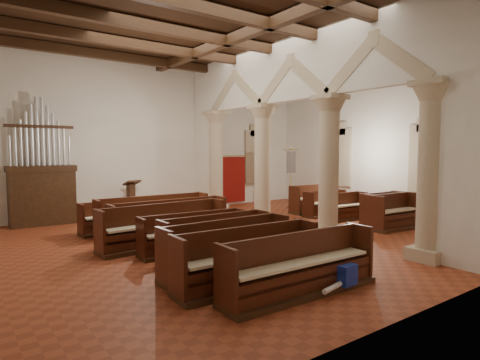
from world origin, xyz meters
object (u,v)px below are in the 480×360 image
pipe_organ (42,184)px  nave_pew_0 (301,275)px  aisle_pew_0 (395,217)px  lectern (131,201)px  processional_banner (291,188)px

pipe_organ → nave_pew_0: 10.19m
pipe_organ → aisle_pew_0: pipe_organ is taller
lectern → nave_pew_0: lectern is taller
pipe_organ → aisle_pew_0: (8.95, -7.42, -0.99)m
pipe_organ → processional_banner: bearing=-10.9°
nave_pew_0 → lectern: bearing=87.4°
pipe_organ → processional_banner: (9.65, -1.85, -0.54)m
lectern → processional_banner: 6.83m
pipe_organ → nave_pew_0: bearing=-76.1°
lectern → aisle_pew_0: bearing=-62.6°
nave_pew_0 → aisle_pew_0: aisle_pew_0 is taller
lectern → aisle_pew_0: lectern is taller
processional_banner → aisle_pew_0: size_ratio=1.34×
nave_pew_0 → pipe_organ: bearing=105.1°
pipe_organ → aisle_pew_0: 11.67m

